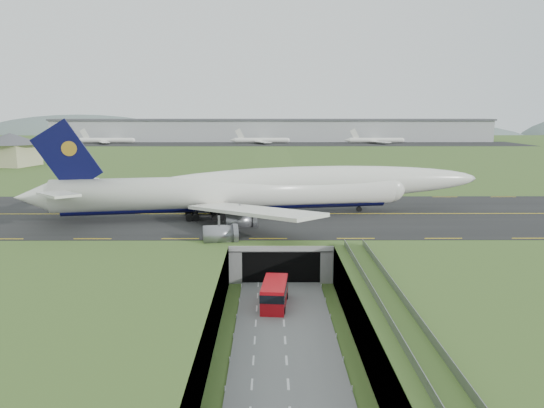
{
  "coord_description": "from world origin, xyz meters",
  "views": [
    {
      "loc": [
        -1.81,
        -70.25,
        26.04
      ],
      "look_at": [
        -1.34,
        20.0,
        10.39
      ],
      "focal_mm": 35.0,
      "sensor_mm": 36.0,
      "label": 1
    }
  ],
  "objects": [
    {
      "name": "distant_hills",
      "position": [
        64.38,
        430.0,
        -4.0
      ],
      "size": [
        700.0,
        91.0,
        60.0
      ],
      "color": "slate",
      "rests_on": "ground"
    },
    {
      "name": "jumbo_jet",
      "position": [
        -3.08,
        31.55,
        11.25
      ],
      "size": [
        90.12,
        58.11,
        19.53
      ],
      "rotation": [
        0.0,
        0.0,
        0.18
      ],
      "color": "white",
      "rests_on": "ground"
    },
    {
      "name": "cargo_terminal",
      "position": [
        -0.15,
        299.41,
        13.96
      ],
      "size": [
        320.0,
        67.0,
        15.6
      ],
      "color": "#B2B2B2",
      "rests_on": "ground"
    },
    {
      "name": "ground",
      "position": [
        0.0,
        0.0,
        0.0
      ],
      "size": [
        900.0,
        900.0,
        0.0
      ],
      "primitive_type": "plane",
      "color": "#395722",
      "rests_on": "ground"
    },
    {
      "name": "airfield_deck",
      "position": [
        0.0,
        0.0,
        3.0
      ],
      "size": [
        800.0,
        800.0,
        6.0
      ],
      "primitive_type": "cube",
      "color": "gray",
      "rests_on": "ground"
    },
    {
      "name": "taxiway",
      "position": [
        0.0,
        33.0,
        6.09
      ],
      "size": [
        800.0,
        44.0,
        0.18
      ],
      "primitive_type": "cube",
      "color": "black",
      "rests_on": "airfield_deck"
    },
    {
      "name": "guideway",
      "position": [
        11.0,
        -19.11,
        5.32
      ],
      "size": [
        3.0,
        53.0,
        7.05
      ],
      "color": "#A8A8A3",
      "rests_on": "ground"
    },
    {
      "name": "trench_road",
      "position": [
        0.0,
        -7.5,
        0.1
      ],
      "size": [
        12.0,
        75.0,
        0.2
      ],
      "primitive_type": "cube",
      "color": "slate",
      "rests_on": "ground"
    },
    {
      "name": "shuttle_tram",
      "position": [
        -1.11,
        -1.91,
        1.86
      ],
      "size": [
        3.95,
        8.67,
        3.41
      ],
      "rotation": [
        0.0,
        0.0,
        -0.09
      ],
      "color": "red",
      "rests_on": "ground"
    },
    {
      "name": "tunnel_portal",
      "position": [
        0.0,
        16.71,
        3.33
      ],
      "size": [
        17.0,
        22.3,
        6.0
      ],
      "color": "gray",
      "rests_on": "ground"
    },
    {
      "name": "service_building",
      "position": [
        -98.63,
        129.14,
        13.37
      ],
      "size": [
        26.67,
        26.67,
        12.45
      ],
      "rotation": [
        0.0,
        0.0,
        -0.19
      ],
      "color": "#BDB688",
      "rests_on": "ground"
    }
  ]
}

